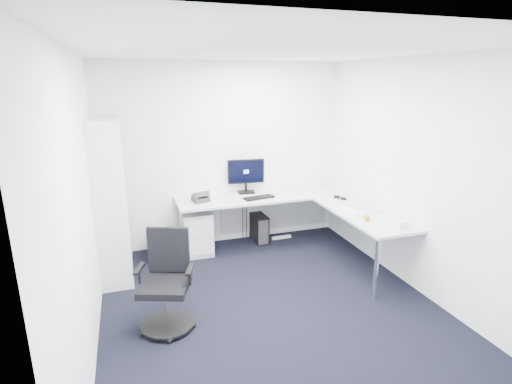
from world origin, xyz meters
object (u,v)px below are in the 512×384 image
object	(u,v)px
monitor	(246,176)
laptop	(371,200)
bookshelf	(110,199)
l_desk	(275,228)
task_chair	(165,283)

from	to	relation	value
monitor	laptop	size ratio (longest dim) A/B	1.58
bookshelf	laptop	bearing A→B (deg)	-12.54
l_desk	bookshelf	size ratio (longest dim) A/B	1.32
task_chair	monitor	bearing A→B (deg)	73.54
bookshelf	task_chair	distance (m)	1.59
l_desk	bookshelf	bearing A→B (deg)	178.68
bookshelf	task_chair	xyz separation A→B (m)	(0.49, -1.42, -0.50)
task_chair	laptop	bearing A→B (deg)	33.90
l_desk	laptop	world-z (taller)	laptop
task_chair	l_desk	bearing A→B (deg)	59.06
monitor	bookshelf	bearing A→B (deg)	-158.62
bookshelf	laptop	world-z (taller)	bookshelf
task_chair	monitor	size ratio (longest dim) A/B	1.81
task_chair	laptop	xyz separation A→B (m)	(2.78, 0.69, 0.40)
l_desk	task_chair	bearing A→B (deg)	-140.81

